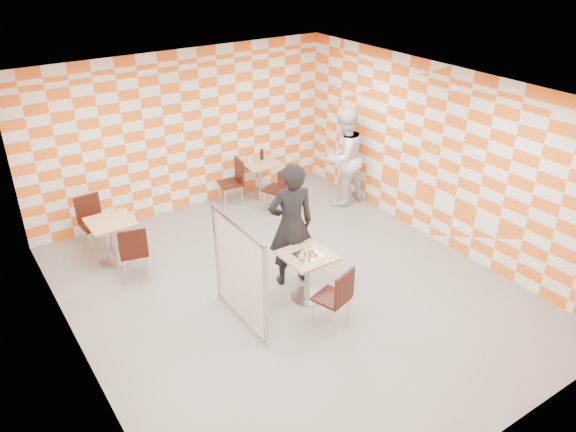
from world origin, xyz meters
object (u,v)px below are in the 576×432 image
at_px(second_table, 260,173).
at_px(chair_empty_far, 92,218).
at_px(man_dark, 291,225).
at_px(chair_second_side, 235,178).
at_px(man_white, 343,157).
at_px(soda_bottle, 262,154).
at_px(partition, 240,273).
at_px(sport_bottle, 250,159).
at_px(chair_empty_near, 133,249).
at_px(chair_second_front, 280,186).
at_px(main_table, 308,269).
at_px(empty_table, 113,234).
at_px(chair_main_front, 337,294).

relative_size(second_table, chair_empty_far, 0.81).
bearing_deg(man_dark, chair_second_side, -88.54).
xyz_separation_m(man_white, soda_bottle, (-1.09, 1.22, -0.10)).
height_order(partition, sport_bottle, partition).
bearing_deg(chair_empty_far, chair_empty_near, -80.95).
xyz_separation_m(chair_second_front, soda_bottle, (0.15, 0.90, 0.31)).
height_order(main_table, empty_table, same).
bearing_deg(man_white, chair_empty_far, -21.24).
bearing_deg(man_dark, soda_bottle, -100.26).
height_order(second_table, soda_bottle, soda_bottle).
xyz_separation_m(chair_empty_near, soda_bottle, (3.27, 1.59, 0.31)).
xyz_separation_m(chair_main_front, chair_second_side, (0.74, 4.14, 0.00)).
relative_size(chair_second_front, man_dark, 0.47).
bearing_deg(partition, chair_second_side, 62.09).
height_order(main_table, chair_empty_near, chair_empty_near).
distance_m(empty_table, man_dark, 2.95).
bearing_deg(chair_main_front, chair_second_side, 79.85).
height_order(chair_second_side, partition, partition).
distance_m(chair_empty_near, man_dark, 2.43).
bearing_deg(partition, main_table, -3.49).
bearing_deg(chair_main_front, second_table, 72.37).
distance_m(chair_second_front, chair_second_side, 0.97).
bearing_deg(chair_empty_near, chair_empty_far, 99.05).
height_order(chair_empty_far, man_white, man_white).
distance_m(main_table, second_table, 3.57).
relative_size(chair_second_side, partition, 0.60).
relative_size(man_dark, man_white, 1.02).
height_order(man_white, sport_bottle, man_white).
xyz_separation_m(chair_second_side, chair_empty_far, (-2.80, -0.11, 0.00)).
bearing_deg(chair_main_front, sport_bottle, 74.87).
distance_m(main_table, empty_table, 3.26).
bearing_deg(man_white, sport_bottle, -49.60).
distance_m(chair_second_side, man_white, 2.14).
bearing_deg(main_table, chair_second_side, 78.72).
bearing_deg(chair_main_front, chair_empty_far, 117.06).
distance_m(empty_table, partition, 2.69).
relative_size(chair_main_front, chair_empty_far, 1.00).
bearing_deg(chair_empty_near, empty_table, 97.71).
relative_size(second_table, empty_table, 1.00).
relative_size(empty_table, chair_empty_near, 0.81).
distance_m(chair_second_front, partition, 3.39).
xyz_separation_m(empty_table, partition, (0.93, -2.50, 0.28)).
distance_m(partition, sport_bottle, 3.99).
height_order(chair_second_front, soda_bottle, soda_bottle).
bearing_deg(sport_bottle, chair_second_front, -80.77).
height_order(second_table, chair_second_side, chair_second_side).
bearing_deg(empty_table, chair_empty_near, -82.29).
xyz_separation_m(second_table, chair_main_front, (-1.31, -4.13, 0.04)).
bearing_deg(empty_table, chair_main_front, -60.03).
bearing_deg(soda_bottle, second_table, -137.92).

